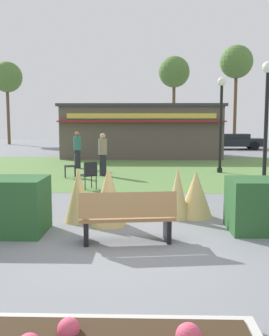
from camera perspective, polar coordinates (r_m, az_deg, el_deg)
ground_plane at (r=6.78m, az=-0.83°, el=-11.88°), size 80.00×80.00×0.00m
lawn_patch at (r=17.89m, az=0.72°, el=-0.18°), size 36.00×12.00×0.01m
park_bench at (r=7.07m, az=-1.03°, el=-7.04°), size 1.75×0.73×0.95m
ornamental_grass_behind_left at (r=9.07m, az=8.79°, el=-3.70°), size 0.77×0.77×1.07m
ornamental_grass_behind_right at (r=8.64m, az=-8.05°, el=-3.84°), size 0.62×0.62×1.17m
ornamental_grass_behind_center at (r=8.26m, az=-3.75°, el=-4.06°), size 0.74×0.74×1.24m
ornamental_grass_behind_far at (r=8.87m, az=6.22°, el=-3.61°), size 0.52×0.52×1.16m
lamppost_mid at (r=12.93m, az=18.46°, el=7.94°), size 0.36×0.36×3.97m
lamppost_far at (r=17.04m, az=12.34°, el=7.77°), size 0.36×0.36×3.97m
food_kiosk at (r=24.25m, az=1.02°, el=5.38°), size 9.51×4.75×3.14m
cafe_chair_east at (r=15.41m, az=-8.92°, el=0.58°), size 0.54×0.54×0.89m
cafe_chair_center at (r=12.66m, az=-6.51°, el=-0.72°), size 0.60×0.60×0.89m
person_strolling at (r=15.72m, az=-4.58°, el=1.98°), size 0.34×0.34×1.69m
person_standing at (r=18.40m, az=-8.21°, el=2.63°), size 0.34×0.34×1.69m
parked_car_west_slot at (r=31.13m, az=-5.90°, el=3.93°), size 4.35×2.35×1.20m
parked_car_center_slot at (r=30.89m, az=4.27°, el=3.92°), size 4.31×2.27×1.20m
parked_car_east_slot at (r=31.61m, az=14.18°, el=3.80°), size 4.27×2.20×1.20m
tree_left_bg at (r=36.99m, az=5.72°, el=13.48°), size 2.80×2.80×7.98m
tree_right_bg at (r=36.08m, az=14.43°, el=14.43°), size 2.80×2.80×8.60m
tree_center_bg at (r=39.19m, az=-17.87°, el=12.26°), size 2.80×2.80×7.60m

